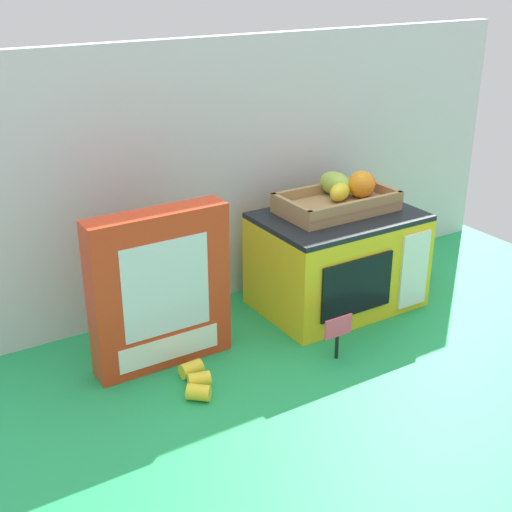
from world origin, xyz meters
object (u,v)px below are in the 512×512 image
(cookie_set_box, at_px, (160,290))
(loose_toy_banana, at_px, (196,380))
(food_groups_crate, at_px, (343,196))
(loose_toy_apple, at_px, (419,268))
(price_sign, at_px, (336,332))
(toy_microwave, at_px, (337,260))

(cookie_set_box, bearing_deg, loose_toy_banana, -83.96)
(food_groups_crate, relative_size, loose_toy_banana, 2.18)
(cookie_set_box, xyz_separation_m, loose_toy_apple, (0.76, 0.02, -0.14))
(price_sign, relative_size, loose_toy_banana, 0.79)
(cookie_set_box, xyz_separation_m, loose_toy_banana, (0.01, -0.12, -0.15))
(cookie_set_box, height_order, loose_toy_apple, cookie_set_box)
(cookie_set_box, distance_m, loose_toy_apple, 0.77)
(price_sign, bearing_deg, cookie_set_box, 149.51)
(toy_microwave, height_order, cookie_set_box, cookie_set_box)
(price_sign, relative_size, loose_toy_apple, 1.74)
(cookie_set_box, relative_size, loose_toy_apple, 5.92)
(cookie_set_box, distance_m, price_sign, 0.38)
(cookie_set_box, bearing_deg, loose_toy_apple, 1.62)
(price_sign, xyz_separation_m, loose_toy_apple, (0.45, 0.21, -0.04))
(food_groups_crate, relative_size, price_sign, 2.76)
(toy_microwave, relative_size, loose_toy_banana, 2.99)
(food_groups_crate, bearing_deg, cookie_set_box, -174.36)
(price_sign, bearing_deg, toy_microwave, 52.15)
(price_sign, bearing_deg, loose_toy_apple, 25.00)
(loose_toy_apple, bearing_deg, toy_microwave, -179.81)
(cookie_set_box, relative_size, loose_toy_banana, 2.68)
(price_sign, xyz_separation_m, loose_toy_banana, (-0.30, 0.06, -0.05))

